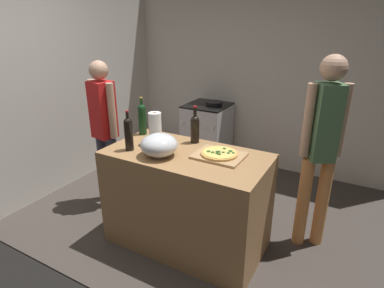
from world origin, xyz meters
name	(u,v)px	position (x,y,z in m)	size (l,w,h in m)	color
ground_plane	(205,202)	(0.00, 1.29, -0.01)	(4.02, 3.17, 0.02)	#3F3833
kitchen_wall_rear	(252,72)	(0.00, 2.62, 1.30)	(4.02, 0.10, 2.60)	beige
kitchen_wall_left	(83,76)	(-1.76, 1.29, 1.30)	(0.10, 3.17, 2.60)	beige
counter	(187,200)	(0.18, 0.56, 0.45)	(1.39, 0.72, 0.91)	#9E7247
cutting_board	(219,156)	(0.45, 0.63, 0.92)	(0.40, 0.32, 0.02)	tan
pizza	(219,153)	(0.45, 0.63, 0.94)	(0.30, 0.30, 0.03)	tan
mixing_bowl	(159,145)	(0.01, 0.41, 1.00)	(0.31, 0.31, 0.19)	#B2B2B7
paper_towel_roll	(155,128)	(-0.18, 0.62, 1.05)	(0.11, 0.11, 0.30)	white
wine_bottle_clear	(195,128)	(0.11, 0.82, 1.05)	(0.08, 0.08, 0.34)	black
wine_bottle_dark	(142,118)	(-0.44, 0.77, 1.07)	(0.08, 0.08, 0.37)	#143819
wine_bottle_green	(129,133)	(-0.29, 0.39, 1.06)	(0.07, 0.07, 0.35)	black
stove	(207,135)	(-0.46, 2.22, 0.44)	(0.56, 0.60, 0.92)	#B7B7BC
person_in_stripes	(104,126)	(-0.95, 0.77, 0.91)	(0.38, 0.24, 1.59)	#383D4C
person_in_red	(322,144)	(1.16, 1.11, 0.99)	(0.32, 0.27, 1.72)	#D88C4C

